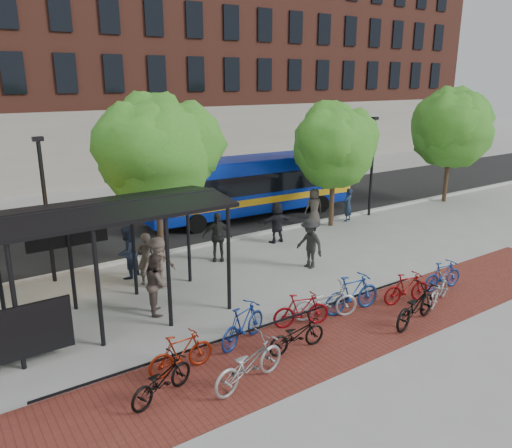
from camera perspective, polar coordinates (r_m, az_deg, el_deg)
ground at (r=18.88m, az=1.82°, el=-5.37°), size 160.00×160.00×0.00m
asphalt_street at (r=25.44m, az=-8.84°, el=0.19°), size 160.00×8.00×0.01m
curb at (r=22.02m, az=-4.31°, el=-2.04°), size 160.00×0.25×0.12m
brick_strip at (r=14.23m, az=7.31°, el=-13.13°), size 24.00×3.00×0.01m
bike_rack_rail at (r=14.13m, az=0.76°, el=-13.22°), size 12.00×0.05×0.95m
building_brick at (r=45.14m, az=-7.84°, el=19.96°), size 55.00×14.00×20.00m
bus_shelter at (r=14.42m, az=-23.95°, el=-1.10°), size 10.60×3.07×3.60m
tree_b at (r=19.20m, az=-11.20°, el=8.48°), size 5.15×4.20×6.47m
tree_c at (r=24.21m, az=9.00°, el=9.17°), size 4.66×3.80×5.92m
tree_d at (r=31.02m, az=21.52°, el=10.54°), size 5.39×4.40×6.55m
lamp_post_left at (r=18.56m, az=-22.88°, el=1.85°), size 0.35×0.20×5.12m
lamp_post_right at (r=26.62m, az=13.13°, el=6.73°), size 0.35×0.20×5.12m
bus at (r=25.85m, az=-0.60°, el=4.69°), size 11.60×3.19×3.10m
bike_0 at (r=11.90m, az=-10.76°, el=-17.07°), size 1.89×1.19×0.94m
bike_1 at (r=12.70m, az=-8.56°, el=-14.37°), size 1.74×0.51×1.04m
bike_2 at (r=12.10m, az=-0.82°, el=-15.61°), size 2.25×1.15×1.13m
bike_3 at (r=13.76m, az=-1.48°, el=-11.37°), size 1.97×1.19×1.14m
bike_4 at (r=13.53m, az=4.67°, el=-12.48°), size 1.77×0.70×0.91m
bike_5 at (r=14.72m, az=5.20°, el=-9.76°), size 1.77×1.01×1.03m
bike_6 at (r=15.23m, az=7.91°, el=-8.80°), size 2.18×1.34×1.08m
bike_7 at (r=15.75m, az=10.92°, el=-7.81°), size 2.07×0.77×1.22m
bike_8 at (r=15.50m, az=17.74°, el=-8.91°), size 2.27×1.19×1.13m
bike_9 at (r=16.80m, az=16.83°, el=-7.02°), size 1.77×0.83×1.03m
bike_10 at (r=17.12m, az=20.14°, el=-7.08°), size 1.86×1.17×0.92m
bike_11 at (r=18.25m, az=20.58°, el=-5.52°), size 1.73×0.65×1.02m
pedestrian_1 at (r=17.83m, az=-12.48°, el=-3.87°), size 0.70×0.47×1.88m
pedestrian_2 at (r=18.52m, az=-14.50°, el=-3.18°), size 1.17×1.11×1.92m
pedestrian_3 at (r=17.35m, az=-11.09°, el=-4.42°), size 1.19×0.69×1.84m
pedestrian_4 at (r=19.68m, az=-4.43°, el=-1.46°), size 1.24×0.99×1.97m
pedestrian_5 at (r=21.89m, az=2.40°, el=0.19°), size 1.69×0.56×1.82m
pedestrian_6 at (r=24.60m, az=6.65°, el=1.94°), size 1.02×0.79×1.84m
pedestrian_7 at (r=25.63m, az=10.45°, el=2.16°), size 0.71×0.58×1.68m
pedestrian_8 at (r=15.61m, az=-11.20°, el=-6.69°), size 0.99×1.11×1.90m
pedestrian_9 at (r=19.00m, az=6.17°, el=-2.21°), size 0.83×1.31×1.93m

